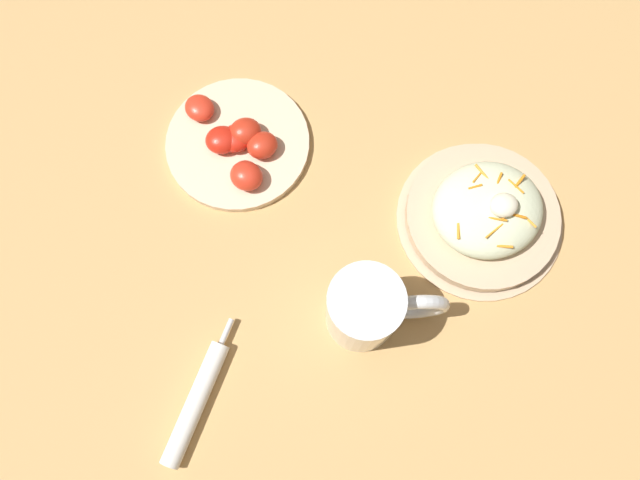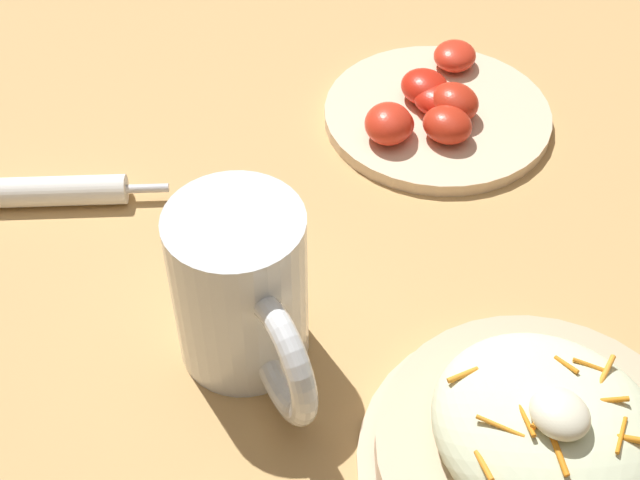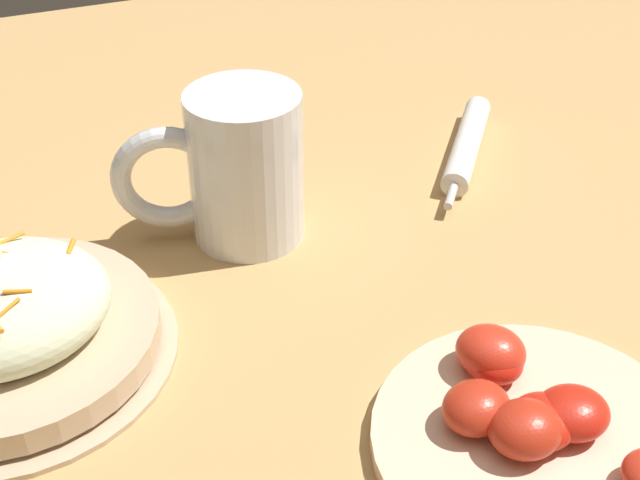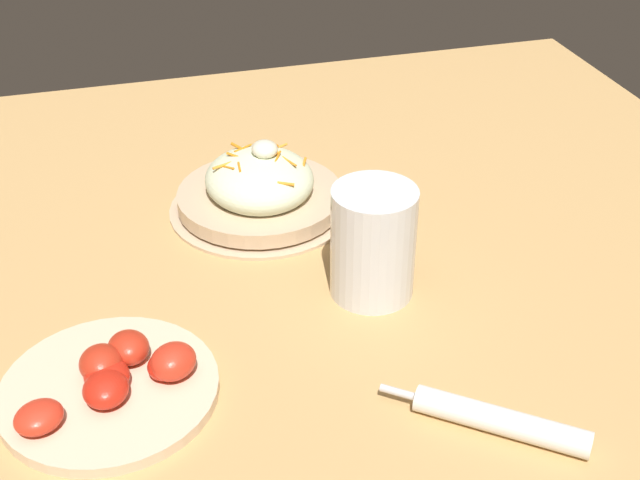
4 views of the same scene
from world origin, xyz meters
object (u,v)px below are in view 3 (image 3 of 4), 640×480
beer_mug (241,173)px  napkin_roll (467,145)px  salad_plate (4,324)px  tomato_plate (535,427)px

beer_mug → napkin_roll: bearing=-170.1°
salad_plate → napkin_roll: bearing=-164.2°
beer_mug → tomato_plate: bearing=108.3°
napkin_roll → salad_plate: bearing=15.8°
salad_plate → beer_mug: (-0.20, -0.08, 0.03)m
beer_mug → napkin_roll: 0.25m
salad_plate → beer_mug: bearing=-157.5°
napkin_roll → tomato_plate: tomato_plate is taller
napkin_roll → tomato_plate: 0.37m
beer_mug → tomato_plate: 0.31m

